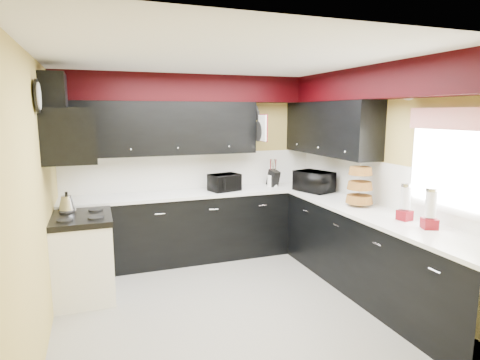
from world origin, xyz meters
The scene contains 35 objects.
ground centered at (0.00, 0.00, 0.00)m, with size 3.60×3.60×0.00m, color gray.
wall_back centered at (0.00, 1.80, 1.25)m, with size 3.60×0.06×2.50m, color #E0C666.
wall_right centered at (1.80, 0.00, 1.25)m, with size 0.06×3.60×2.50m, color #E0C666.
wall_left centered at (-1.80, 0.00, 1.25)m, with size 0.06×3.60×2.50m, color #E0C666.
ceiling centered at (0.00, 0.00, 2.50)m, with size 3.60×3.60×0.06m, color white.
cab_back centered at (0.00, 1.50, 0.45)m, with size 3.60×0.60×0.90m, color black.
cab_right centered at (1.50, -0.30, 0.45)m, with size 0.60×3.00×0.90m, color black.
counter_back centered at (0.00, 1.50, 0.92)m, with size 3.62×0.64×0.04m, color white.
counter_right centered at (1.50, -0.30, 0.92)m, with size 0.64×3.02×0.04m, color white.
splash_back centered at (0.00, 1.79, 1.19)m, with size 3.60×0.02×0.50m, color white.
splash_right centered at (1.79, 0.00, 1.19)m, with size 0.02×3.60×0.50m, color white.
upper_back centered at (-0.50, 1.62, 1.80)m, with size 2.60×0.35×0.70m, color black.
upper_right centered at (1.62, 0.90, 1.80)m, with size 0.35×1.80×0.70m, color black.
soffit_back centered at (0.00, 1.62, 2.33)m, with size 3.60×0.36×0.35m, color black.
soffit_right centered at (1.62, -0.18, 2.33)m, with size 0.36×3.24×0.35m, color black.
stove centered at (-1.50, 0.75, 0.43)m, with size 0.60×0.75×0.86m, color white.
cooktop centered at (-1.50, 0.75, 0.89)m, with size 0.62×0.77×0.06m, color black.
hood centered at (-1.55, 0.75, 1.78)m, with size 0.50×0.78×0.55m, color black.
hood_duct centered at (-1.68, 0.75, 2.20)m, with size 0.24×0.40×0.40m, color black.
window centered at (1.79, -0.90, 1.55)m, with size 0.03×0.86×0.96m, color white, non-canonical shape.
valance centered at (1.73, -0.90, 1.95)m, with size 0.04×0.88×0.20m, color red.
pan_top centered at (0.82, 1.55, 2.00)m, with size 0.03×0.22×0.40m, color black, non-canonical shape.
pan_mid centered at (0.82, 1.42, 1.75)m, with size 0.03×0.28×0.46m, color black, non-canonical shape.
pan_low centered at (0.82, 1.68, 1.72)m, with size 0.03×0.24×0.42m, color black, non-canonical shape.
cut_board centered at (0.83, 1.30, 1.80)m, with size 0.03×0.26×0.35m, color white.
baskets centered at (1.52, 0.05, 1.18)m, with size 0.27×0.27×0.50m, color brown, non-canonical shape.
clock centered at (-1.77, 0.25, 2.15)m, with size 0.03×0.30×0.30m, color black, non-canonical shape.
deco_plate centered at (1.77, -0.35, 2.25)m, with size 0.03×0.24×0.24m, color white, non-canonical shape.
toaster_oven centered at (0.34, 1.45, 1.06)m, with size 0.40×0.33×0.23m, color black.
microwave centered at (1.47, 0.98, 1.08)m, with size 0.50×0.34×0.28m, color black.
utensil_crock centered at (1.10, 1.52, 1.03)m, with size 0.16×0.16×0.17m, color white.
knife_block centered at (1.09, 1.50, 1.06)m, with size 0.11×0.15×0.24m, color black.
kettle centered at (-1.65, 1.02, 1.01)m, with size 0.19×0.19×0.17m, color #A4A4A8, non-canonical shape.
dispenser_a centered at (1.56, -0.63, 1.10)m, with size 0.12×0.12×0.33m, color #620A11, non-canonical shape.
dispenser_b centered at (1.56, -0.95, 1.11)m, with size 0.13×0.13×0.35m, color #650607, non-canonical shape.
Camera 1 is at (-1.31, -3.74, 2.00)m, focal length 30.00 mm.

